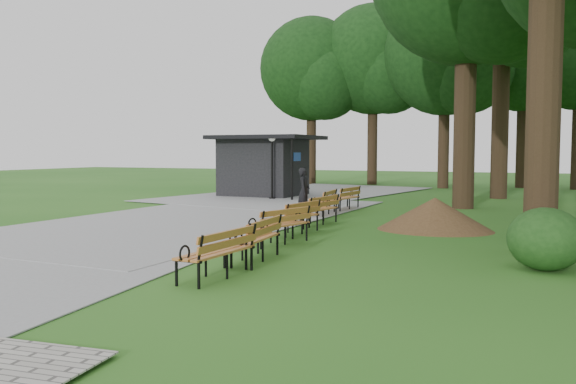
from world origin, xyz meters
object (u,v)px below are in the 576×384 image
at_px(bench_6, 344,198).
at_px(kiosk, 264,166).
at_px(bench_4, 317,210).
at_px(lamp_post, 272,152).
at_px(bench_0, 216,253).
at_px(person, 304,191).
at_px(bench_1, 252,239).
at_px(bench_5, 322,202).
at_px(bench_3, 295,217).
at_px(bench_2, 278,225).
at_px(dirt_mound, 435,214).

bearing_deg(bench_6, kiosk, -124.71).
relative_size(kiosk, bench_4, 2.46).
relative_size(lamp_post, bench_4, 1.54).
relative_size(kiosk, lamp_post, 1.59).
distance_m(lamp_post, bench_4, 9.20).
height_order(bench_0, bench_4, same).
xyz_separation_m(person, lamp_post, (-3.66, 5.22, 1.32)).
bearing_deg(bench_0, bench_1, -171.98).
bearing_deg(bench_5, bench_1, 5.18).
distance_m(person, kiosk, 8.63).
distance_m(kiosk, bench_3, 13.16).
height_order(person, bench_5, person).
distance_m(kiosk, bench_6, 7.62).
distance_m(person, bench_6, 2.25).
distance_m(person, bench_3, 4.66).
distance_m(kiosk, bench_2, 14.86).
bearing_deg(bench_1, bench_4, -175.31).
distance_m(dirt_mound, bench_0, 8.10).
relative_size(bench_1, bench_6, 1.00).
bearing_deg(bench_2, bench_0, 24.85).
relative_size(bench_3, bench_5, 1.00).
height_order(lamp_post, dirt_mound, lamp_post).
bearing_deg(kiosk, bench_4, -54.89).
relative_size(person, bench_0, 0.85).
bearing_deg(lamp_post, bench_4, -56.47).
height_order(lamp_post, bench_2, lamp_post).
distance_m(bench_0, bench_1, 1.62).
height_order(person, dirt_mound, person).
xyz_separation_m(bench_4, bench_5, (-0.69, 2.38, 0.00)).
xyz_separation_m(person, bench_3, (1.51, -4.39, -0.37)).
bearing_deg(bench_1, bench_3, -173.24).
height_order(lamp_post, bench_5, lamp_post).
xyz_separation_m(dirt_mound, bench_0, (-2.42, -7.74, -0.01)).
relative_size(dirt_mound, bench_4, 1.40).
xyz_separation_m(bench_1, bench_2, (-0.44, 2.18, 0.00)).
bearing_deg(bench_3, lamp_post, -143.32).
bearing_deg(bench_1, lamp_post, -160.41).
height_order(bench_1, bench_5, same).
relative_size(lamp_post, bench_0, 1.54).
bearing_deg(bench_1, kiosk, -158.82).
bearing_deg(kiosk, bench_0, -65.50).
bearing_deg(bench_6, lamp_post, -119.22).
relative_size(bench_3, bench_6, 1.00).
height_order(kiosk, bench_0, kiosk).
bearing_deg(bench_0, lamp_post, -154.69).
relative_size(kiosk, bench_3, 2.46).
relative_size(kiosk, bench_0, 2.46).
relative_size(dirt_mound, bench_0, 1.40).
distance_m(bench_4, bench_5, 2.48).
height_order(kiosk, dirt_mound, kiosk).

